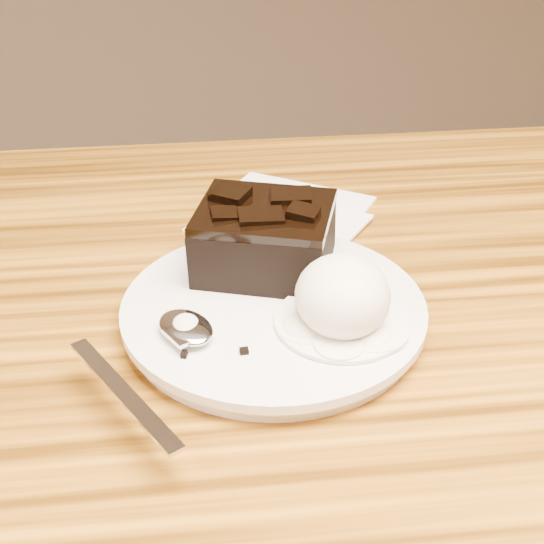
{
  "coord_description": "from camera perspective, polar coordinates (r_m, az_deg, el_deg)",
  "views": [
    {
      "loc": [
        -0.09,
        -0.43,
        1.09
      ],
      "look_at": [
        -0.03,
        0.05,
        0.79
      ],
      "focal_mm": 51.44,
      "sensor_mm": 36.0,
      "label": 1
    }
  ],
  "objects": [
    {
      "name": "crumb_c",
      "position": [
        0.53,
        -6.45,
        -6.01
      ],
      "size": [
        0.01,
        0.01,
        0.0
      ],
      "primitive_type": "cube",
      "rotation": [
        0.0,
        0.0,
        1.32
      ],
      "color": "black",
      "rests_on": "plate"
    },
    {
      "name": "crumb_a",
      "position": [
        0.53,
        -2.05,
        -5.81
      ],
      "size": [
        0.01,
        0.01,
        0.0
      ],
      "primitive_type": "cube",
      "rotation": [
        0.0,
        0.0,
        0.09
      ],
      "color": "black",
      "rests_on": "plate"
    },
    {
      "name": "napkin",
      "position": [
        0.73,
        0.83,
        4.37
      ],
      "size": [
        0.19,
        0.19,
        0.01
      ],
      "primitive_type": "cube",
      "rotation": [
        0.0,
        0.0,
        -0.56
      ],
      "color": "white",
      "rests_on": "dining_table"
    },
    {
      "name": "ice_cream_scoop",
      "position": [
        0.54,
        5.19,
        -1.77
      ],
      "size": [
        0.07,
        0.07,
        0.06
      ],
      "primitive_type": "ellipsoid",
      "color": "white",
      "rests_on": "plate"
    },
    {
      "name": "crumb_b",
      "position": [
        0.54,
        3.01,
        -4.57
      ],
      "size": [
        0.01,
        0.01,
        0.0
      ],
      "primitive_type": "cube",
      "rotation": [
        0.0,
        0.0,
        0.31
      ],
      "color": "black",
      "rests_on": "plate"
    },
    {
      "name": "melt_puddle",
      "position": [
        0.55,
        5.08,
        -3.7
      ],
      "size": [
        0.1,
        0.1,
        0.0
      ],
      "primitive_type": "cylinder",
      "color": "white",
      "rests_on": "plate"
    },
    {
      "name": "spoon",
      "position": [
        0.54,
        -6.31,
        -4.19
      ],
      "size": [
        0.13,
        0.18,
        0.01
      ],
      "primitive_type": null,
      "rotation": [
        0.0,
        0.0,
        0.54
      ],
      "color": "silver",
      "rests_on": "plate"
    },
    {
      "name": "brownie",
      "position": [
        0.61,
        -0.54,
        2.24
      ],
      "size": [
        0.12,
        0.11,
        0.05
      ],
      "primitive_type": "cube",
      "rotation": [
        0.0,
        0.0,
        -0.3
      ],
      "color": "black",
      "rests_on": "plate"
    },
    {
      "name": "plate",
      "position": [
        0.58,
        0.12,
        -3.1
      ],
      "size": [
        0.23,
        0.23,
        0.02
      ],
      "primitive_type": "cylinder",
      "color": "silver",
      "rests_on": "dining_table"
    }
  ]
}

